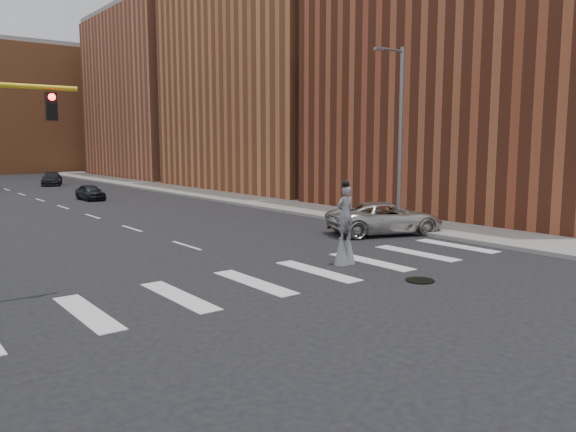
{
  "coord_description": "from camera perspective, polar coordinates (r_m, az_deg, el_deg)",
  "views": [
    {
      "loc": [
        -10.78,
        -13.17,
        4.33
      ],
      "look_at": [
        1.41,
        2.78,
        1.7
      ],
      "focal_mm": 35.0,
      "sensor_mm": 36.0,
      "label": 1
    }
  ],
  "objects": [
    {
      "name": "manhole",
      "position": [
        18.26,
        13.26,
        -6.39
      ],
      "size": [
        0.9,
        0.9,
        0.04
      ],
      "primitive_type": "cylinder",
      "color": "black",
      "rests_on": "ground"
    },
    {
      "name": "car_far",
      "position": [
        62.34,
        -22.87,
        3.5
      ],
      "size": [
        3.18,
        4.9,
        1.32
      ],
      "primitive_type": "imported",
      "rotation": [
        0.0,
        0.0,
        -0.32
      ],
      "color": "black",
      "rests_on": "ground"
    },
    {
      "name": "streetlight",
      "position": [
        28.95,
        11.23,
        8.44
      ],
      "size": [
        2.05,
        0.2,
        9.0
      ],
      "color": "slate",
      "rests_on": "ground"
    },
    {
      "name": "stilt_performer",
      "position": [
        20.09,
        5.81,
        -1.44
      ],
      "size": [
        0.84,
        0.53,
        3.01
      ],
      "rotation": [
        0.0,
        0.0,
        3.1
      ],
      "color": "#372216",
      "rests_on": "ground"
    },
    {
      "name": "building_far",
      "position": [
        74.96,
        -11.6,
        11.65
      ],
      "size": [
        16.0,
        22.0,
        20.0
      ],
      "primitive_type": "cube",
      "color": "#B86544",
      "rests_on": "ground"
    },
    {
      "name": "sidewalk_right",
      "position": [
        44.91,
        -6.0,
        2.0
      ],
      "size": [
        5.0,
        90.0,
        0.18
      ],
      "primitive_type": "cube",
      "color": "gray",
      "rests_on": "ground"
    },
    {
      "name": "suv_crossing",
      "position": [
        27.14,
        9.85,
        -0.19
      ],
      "size": [
        6.07,
        4.32,
        1.54
      ],
      "primitive_type": "imported",
      "rotation": [
        0.0,
        0.0,
        1.21
      ],
      "color": "beige",
      "rests_on": "ground"
    },
    {
      "name": "building_near",
      "position": [
        39.59,
        20.34,
        16.71
      ],
      "size": [
        16.0,
        20.0,
        22.0
      ],
      "primitive_type": "cube",
      "color": "brown",
      "rests_on": "ground"
    },
    {
      "name": "ground_plane",
      "position": [
        17.57,
        1.85,
        -6.81
      ],
      "size": [
        160.0,
        160.0,
        0.0
      ],
      "primitive_type": "plane",
      "color": "black",
      "rests_on": "ground"
    },
    {
      "name": "building_mid",
      "position": [
        54.75,
        -0.2,
        15.51
      ],
      "size": [
        16.0,
        22.0,
        24.0
      ],
      "primitive_type": "cube",
      "color": "#B66539",
      "rests_on": "ground"
    },
    {
      "name": "car_near",
      "position": [
        45.24,
        -19.44,
        2.3
      ],
      "size": [
        1.49,
        3.52,
        1.19
      ],
      "primitive_type": "imported",
      "rotation": [
        0.0,
        0.0,
        0.02
      ],
      "color": "black",
      "rests_on": "ground"
    }
  ]
}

